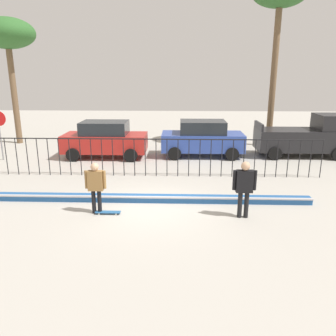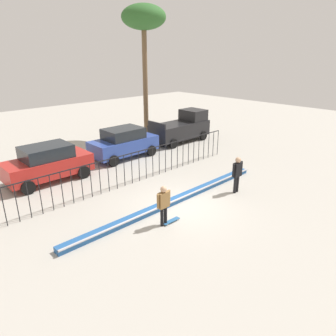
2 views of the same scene
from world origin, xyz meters
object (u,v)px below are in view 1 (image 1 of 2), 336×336
(skateboard, at_px, (108,212))
(parked_car_red, at_px, (105,139))
(pickup_truck, at_px, (306,137))
(palm_tree_short, at_px, (7,36))
(parked_car_blue, at_px, (202,138))
(skateboarder, at_px, (96,183))
(camera_operator, at_px, (244,184))

(skateboard, xyz_separation_m, parked_car_red, (-1.65, 7.48, 0.91))
(pickup_truck, xyz_separation_m, palm_tree_short, (-16.94, 2.97, 5.41))
(parked_car_blue, height_order, palm_tree_short, palm_tree_short)
(skateboard, distance_m, pickup_truck, 12.13)
(skateboarder, height_order, parked_car_red, parked_car_red)
(skateboard, distance_m, camera_operator, 4.33)
(parked_car_blue, relative_size, pickup_truck, 0.91)
(skateboard, xyz_separation_m, palm_tree_short, (-7.98, 11.09, 6.38))
(parked_car_red, relative_size, pickup_truck, 0.91)
(parked_car_red, relative_size, parked_car_blue, 1.00)
(skateboarder, distance_m, parked_car_blue, 8.74)
(camera_operator, height_order, pickup_truck, pickup_truck)
(skateboarder, bearing_deg, palm_tree_short, 91.75)
(camera_operator, bearing_deg, parked_car_red, -26.39)
(parked_car_red, height_order, parked_car_blue, same)
(camera_operator, height_order, parked_car_blue, parked_car_blue)
(skateboard, relative_size, camera_operator, 0.45)
(skateboarder, relative_size, skateboard, 2.07)
(parked_car_red, bearing_deg, skateboard, -77.81)
(skateboard, bearing_deg, camera_operator, -11.73)
(skateboarder, distance_m, pickup_truck, 12.32)
(palm_tree_short, bearing_deg, skateboard, -54.27)
(pickup_truck, relative_size, palm_tree_short, 0.63)
(camera_operator, distance_m, pickup_truck, 9.50)
(skateboard, bearing_deg, parked_car_blue, 56.13)
(skateboarder, relative_size, camera_operator, 0.93)
(skateboard, bearing_deg, parked_car_red, 92.20)
(skateboard, relative_size, parked_car_red, 0.19)
(palm_tree_short, bearing_deg, parked_car_blue, -15.50)
(parked_car_blue, bearing_deg, skateboarder, -120.46)
(skateboard, distance_m, palm_tree_short, 15.08)
(parked_car_red, distance_m, pickup_truck, 10.63)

